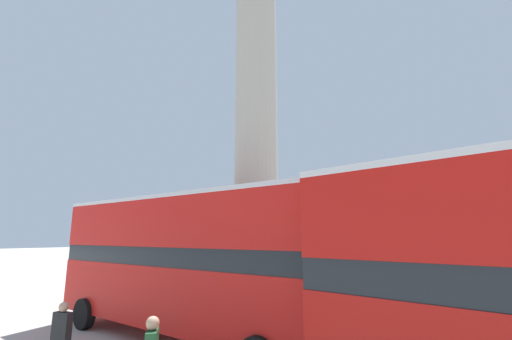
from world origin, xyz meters
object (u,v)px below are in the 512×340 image
object	(u,v)px
monument_column	(256,109)
pedestrian_near_lamp	(61,337)
street_lamp	(156,242)
bus_a	(189,259)
equestrian_statue	(173,256)

from	to	relation	value
monument_column	pedestrian_near_lamp	distance (m)	11.92
monument_column	street_lamp	size ratio (longest dim) A/B	4.83
bus_a	pedestrian_near_lamp	bearing A→B (deg)	-88.46
monument_column	street_lamp	distance (m)	7.69
street_lamp	bus_a	bearing A→B (deg)	-24.32
monument_column	bus_a	size ratio (longest dim) A/B	2.24
equestrian_statue	street_lamp	distance (m)	10.72
monument_column	pedestrian_near_lamp	size ratio (longest dim) A/B	14.58
equestrian_statue	pedestrian_near_lamp	distance (m)	18.02
monument_column	bus_a	world-z (taller)	monument_column
street_lamp	monument_column	bearing A→B (deg)	38.50
street_lamp	pedestrian_near_lamp	distance (m)	7.65
monument_column	bus_a	xyz separation A→B (m)	(1.00, -4.78, -6.74)
monument_column	street_lamp	xyz separation A→B (m)	(-3.47, -2.76, -6.29)
monument_column	equestrian_statue	xyz separation A→B (m)	(-11.24, 4.53, -7.44)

